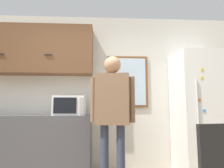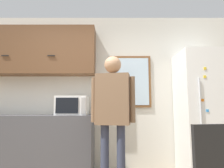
# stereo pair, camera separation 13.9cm
# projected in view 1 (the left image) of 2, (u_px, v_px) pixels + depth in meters

# --- Properties ---
(back_wall) EXTENTS (6.00, 0.06, 2.70)m
(back_wall) POSITION_uv_depth(u_px,v_px,m) (95.00, 90.00, 3.54)
(back_wall) COLOR silver
(back_wall) RESTS_ON ground_plane
(counter) EXTENTS (2.16, 0.58, 0.92)m
(counter) POSITION_uv_depth(u_px,v_px,m) (20.00, 146.00, 3.05)
(counter) COLOR #4C4C51
(counter) RESTS_ON ground_plane
(upper_cabinets) EXTENTS (2.16, 0.34, 0.83)m
(upper_cabinets) POSITION_uv_depth(u_px,v_px,m) (29.00, 50.00, 3.38)
(upper_cabinets) COLOR brown
(microwave) EXTENTS (0.49, 0.42, 0.30)m
(microwave) POSITION_uv_depth(u_px,v_px,m) (70.00, 106.00, 3.17)
(microwave) COLOR white
(microwave) RESTS_ON counter
(person) EXTENTS (0.59, 0.29, 1.73)m
(person) POSITION_uv_depth(u_px,v_px,m) (113.00, 106.00, 2.65)
(person) COLOR #33384C
(person) RESTS_ON ground_plane
(refrigerator) EXTENTS (0.71, 0.74, 1.92)m
(refrigerator) POSITION_uv_depth(u_px,v_px,m) (199.00, 113.00, 3.19)
(refrigerator) COLOR white
(refrigerator) RESTS_ON ground_plane
(window) EXTENTS (0.72, 0.05, 0.92)m
(window) POSITION_uv_depth(u_px,v_px,m) (128.00, 82.00, 3.55)
(window) COLOR brown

